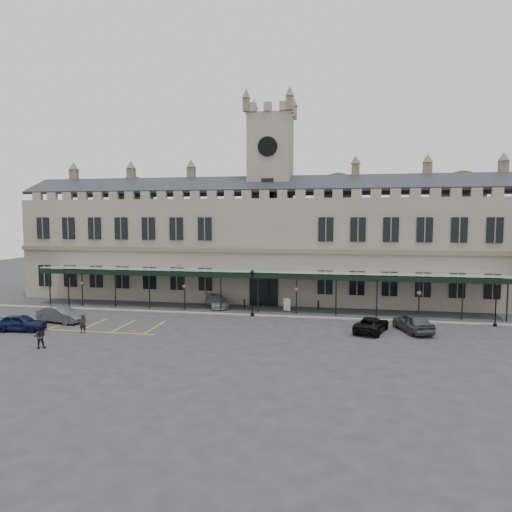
% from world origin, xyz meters
% --- Properties ---
extents(ground, '(140.00, 140.00, 0.00)m').
position_xyz_m(ground, '(0.00, 0.00, 0.00)').
color(ground, '#2A2A2C').
extents(station_building, '(60.00, 10.36, 17.30)m').
position_xyz_m(station_building, '(0.00, 15.91, 6.47)').
color(station_building, slate).
rests_on(station_building, ground).
extents(clock_tower, '(5.60, 5.60, 24.80)m').
position_xyz_m(clock_tower, '(0.00, 16.00, 13.11)').
color(clock_tower, slate).
rests_on(clock_tower, ground).
extents(canopy, '(50.00, 4.10, 4.30)m').
position_xyz_m(canopy, '(0.00, 7.46, 2.40)').
color(canopy, '#8C9E93').
rests_on(canopy, ground).
extents(kerb, '(60.00, 0.40, 0.12)m').
position_xyz_m(kerb, '(0.00, 5.50, 0.06)').
color(kerb, gray).
rests_on(kerb, ground).
extents(parking_markings, '(16.00, 6.00, 0.01)m').
position_xyz_m(parking_markings, '(-14.00, -1.50, 0.00)').
color(parking_markings, gold).
rests_on(parking_markings, ground).
extents(tree_behind_left, '(6.00, 6.00, 16.00)m').
position_xyz_m(tree_behind_left, '(-22.00, 25.00, 12.81)').
color(tree_behind_left, '#332314').
rests_on(tree_behind_left, ground).
extents(tree_behind_mid, '(6.00, 6.00, 16.00)m').
position_xyz_m(tree_behind_mid, '(8.00, 25.00, 12.81)').
color(tree_behind_mid, '#332314').
rests_on(tree_behind_mid, ground).
extents(tree_behind_right, '(6.00, 6.00, 16.00)m').
position_xyz_m(tree_behind_right, '(24.00, 25.00, 12.81)').
color(tree_behind_right, '#332314').
rests_on(tree_behind_right, ground).
extents(lamp_post_left, '(0.39, 0.39, 4.14)m').
position_xyz_m(lamp_post_left, '(-20.29, 5.06, 2.45)').
color(lamp_post_left, black).
rests_on(lamp_post_left, ground).
extents(lamp_post_mid, '(0.45, 0.45, 4.76)m').
position_xyz_m(lamp_post_mid, '(-0.25, 5.31, 2.82)').
color(lamp_post_mid, black).
rests_on(lamp_post_mid, ground).
extents(lamp_post_right, '(0.39, 0.39, 4.09)m').
position_xyz_m(lamp_post_right, '(22.26, 4.88, 2.43)').
color(lamp_post_right, black).
rests_on(lamp_post_right, ground).
extents(traffic_cone, '(0.46, 0.46, 0.73)m').
position_xyz_m(traffic_cone, '(10.63, 2.51, 0.36)').
color(traffic_cone, '#FC6607').
rests_on(traffic_cone, ground).
extents(sign_board, '(0.73, 0.28, 1.28)m').
position_xyz_m(sign_board, '(2.86, 8.73, 0.63)').
color(sign_board, black).
rests_on(sign_board, ground).
extents(bollard_left, '(0.17, 0.17, 0.94)m').
position_xyz_m(bollard_left, '(-1.90, 9.38, 0.47)').
color(bollard_left, black).
rests_on(bollard_left, ground).
extents(bollard_right, '(0.17, 0.17, 0.97)m').
position_xyz_m(bollard_right, '(6.12, 9.77, 0.49)').
color(bollard_right, black).
rests_on(bollard_right, ground).
extents(car_left_a, '(4.48, 2.18, 1.47)m').
position_xyz_m(car_left_a, '(-19.03, -4.24, 0.74)').
color(car_left_a, black).
rests_on(car_left_a, ground).
extents(car_left_b, '(4.88, 2.58, 1.53)m').
position_xyz_m(car_left_b, '(-17.50, -0.68, 0.76)').
color(car_left_b, '#3B3E43').
rests_on(car_left_b, ground).
extents(car_taxi, '(3.92, 5.02, 1.36)m').
position_xyz_m(car_taxi, '(-5.00, 9.21, 0.68)').
color(car_taxi, gray).
rests_on(car_taxi, ground).
extents(car_van, '(3.57, 5.17, 1.31)m').
position_xyz_m(car_van, '(11.06, 0.81, 0.66)').
color(car_van, black).
rests_on(car_van, ground).
extents(car_right_a, '(3.36, 5.19, 1.64)m').
position_xyz_m(car_right_a, '(14.59, 1.50, 0.82)').
color(car_right_a, '#3B3E43').
rests_on(car_right_a, ground).
extents(person_a, '(0.65, 0.53, 1.56)m').
position_xyz_m(person_a, '(-13.20, -4.01, 0.78)').
color(person_a, black).
rests_on(person_a, ground).
extents(person_b, '(1.10, 1.02, 1.83)m').
position_xyz_m(person_b, '(-13.92, -8.73, 0.91)').
color(person_b, black).
rests_on(person_b, ground).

